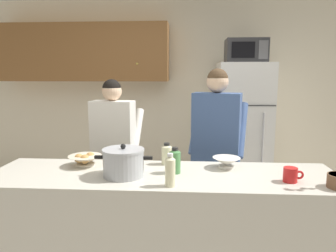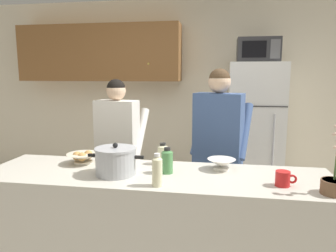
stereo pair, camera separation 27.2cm
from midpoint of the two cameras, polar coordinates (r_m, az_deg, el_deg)
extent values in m
cube|color=beige|center=(4.44, -0.27, 5.28)|extent=(6.00, 0.12, 2.60)
cube|color=brown|center=(4.46, -16.45, 12.50)|extent=(2.21, 0.34, 0.74)
sphere|color=gold|center=(4.10, -7.52, 11.05)|extent=(0.03, 0.03, 0.03)
cube|color=beige|center=(2.43, -4.30, -18.98)|extent=(2.45, 0.68, 0.92)
cube|color=white|center=(4.07, 11.35, -1.33)|extent=(0.64, 0.64, 1.75)
cube|color=#333333|center=(3.70, 12.18, 3.61)|extent=(0.63, 0.01, 0.01)
cylinder|color=#B2B2B7|center=(3.78, 14.64, -3.62)|extent=(0.02, 0.02, 0.79)
cube|color=#2D2D30|center=(3.99, 11.86, 13.06)|extent=(0.48, 0.36, 0.28)
cube|color=black|center=(3.80, 11.33, 13.27)|extent=(0.26, 0.01, 0.18)
cube|color=#59595B|center=(3.84, 14.79, 13.11)|extent=(0.11, 0.01, 0.21)
cylinder|color=#726656|center=(3.24, -10.76, -13.16)|extent=(0.11, 0.11, 0.76)
cylinder|color=#726656|center=(3.29, -13.08, -12.89)|extent=(0.11, 0.11, 0.76)
cube|color=white|center=(3.08, -12.35, -1.19)|extent=(0.41, 0.24, 0.60)
sphere|color=beige|center=(3.03, -12.61, 6.14)|extent=(0.18, 0.18, 0.18)
sphere|color=black|center=(3.03, -12.63, 6.57)|extent=(0.17, 0.17, 0.17)
cylinder|color=white|center=(3.12, -8.15, -1.28)|extent=(0.12, 0.37, 0.47)
cylinder|color=white|center=(3.27, -14.78, -1.04)|extent=(0.12, 0.37, 0.47)
cylinder|color=black|center=(3.06, 7.16, -14.03)|extent=(0.11, 0.11, 0.81)
cylinder|color=black|center=(3.09, 4.40, -13.75)|extent=(0.11, 0.11, 0.81)
cube|color=#3F598C|center=(2.87, 6.01, -0.47)|extent=(0.46, 0.30, 0.64)
sphere|color=beige|center=(2.83, 6.15, 7.89)|extent=(0.20, 0.20, 0.20)
sphere|color=#4C3823|center=(2.83, 6.16, 8.39)|extent=(0.19, 0.19, 0.19)
cylinder|color=#3F598C|center=(2.95, 10.50, -0.70)|extent=(0.17, 0.38, 0.49)
cylinder|color=#3F598C|center=(3.03, 2.62, -0.27)|extent=(0.17, 0.38, 0.49)
cylinder|color=#ADAFB5|center=(2.22, -11.52, -6.69)|extent=(0.28, 0.28, 0.17)
cylinder|color=#ADAFB5|center=(2.19, -11.60, -4.31)|extent=(0.29, 0.29, 0.02)
sphere|color=black|center=(2.19, -11.62, -3.64)|extent=(0.04, 0.04, 0.04)
cube|color=black|center=(2.25, -15.72, -5.43)|extent=(0.06, 0.02, 0.02)
cube|color=black|center=(2.17, -7.23, -5.75)|extent=(0.06, 0.02, 0.02)
cylinder|color=red|center=(2.17, 17.77, -8.39)|extent=(0.09, 0.09, 0.10)
torus|color=red|center=(2.18, 19.24, -8.35)|extent=(0.06, 0.01, 0.06)
cylinder|color=beige|center=(2.54, -17.65, -6.66)|extent=(0.14, 0.14, 0.02)
cone|color=beige|center=(2.53, -17.69, -5.79)|extent=(0.25, 0.25, 0.06)
sphere|color=tan|center=(2.52, -18.72, -5.56)|extent=(0.07, 0.07, 0.07)
sphere|color=tan|center=(2.55, -16.79, -5.32)|extent=(0.07, 0.07, 0.07)
sphere|color=tan|center=(2.49, -17.81, -5.72)|extent=(0.07, 0.07, 0.07)
cylinder|color=white|center=(2.39, 7.21, -7.30)|extent=(0.11, 0.11, 0.02)
cone|color=white|center=(2.38, 7.23, -6.38)|extent=(0.21, 0.21, 0.06)
cylinder|color=#4C8C4C|center=(2.24, -2.26, -6.61)|extent=(0.08, 0.08, 0.15)
cone|color=#4C8C4C|center=(2.22, -2.28, -4.44)|extent=(0.08, 0.08, 0.02)
cylinder|color=#262626|center=(2.22, -2.28, -4.15)|extent=(0.04, 0.04, 0.02)
cylinder|color=beige|center=(2.46, -3.40, -5.34)|extent=(0.08, 0.08, 0.14)
cone|color=beige|center=(2.44, -3.42, -3.54)|extent=(0.08, 0.08, 0.02)
cylinder|color=#262626|center=(2.44, -3.42, -3.32)|extent=(0.04, 0.04, 0.02)
cylinder|color=beige|center=(1.98, -3.58, -8.46)|extent=(0.06, 0.06, 0.17)
cone|color=beige|center=(1.95, -3.61, -5.69)|extent=(0.06, 0.06, 0.03)
cylinder|color=white|center=(1.95, -3.61, -5.28)|extent=(0.04, 0.04, 0.02)
camera|label=1|loc=(0.14, -92.86, -0.47)|focal=33.95mm
camera|label=2|loc=(0.14, 87.14, 0.47)|focal=33.95mm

